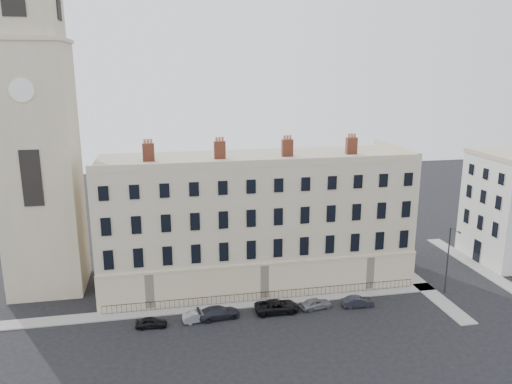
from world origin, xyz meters
TOP-DOWN VIEW (x-y plane):
  - ground at (0.00, 0.00)m, footprint 160.00×160.00m
  - terrace at (-5.97, 11.97)m, footprint 36.22×12.22m
  - church_tower at (-30.00, 14.00)m, footprint 8.00×8.13m
  - pavement_terrace at (-10.00, 5.00)m, footprint 48.00×2.00m
  - pavement_east_return at (13.00, 8.00)m, footprint 2.00×24.00m
  - pavement_adjacent at (23.00, 10.00)m, footprint 2.00×20.00m
  - railings at (-6.00, 5.40)m, footprint 35.00×0.04m
  - car_a at (-18.42, 1.90)m, footprint 3.18×1.45m
  - car_b at (-13.64, 2.19)m, footprint 3.47×1.56m
  - car_c at (-11.61, 2.43)m, footprint 4.56×2.24m
  - car_d at (-5.37, 2.52)m, footprint 4.77×2.22m
  - car_e at (-1.10, 2.49)m, footprint 3.65×1.96m
  - car_f at (3.52, 2.07)m, footprint 3.47×1.28m
  - streetlamp at (14.81, 3.40)m, footprint 0.42×1.68m

SIDE VIEW (x-z plane):
  - ground at x=0.00m, z-range 0.00..0.00m
  - pavement_terrace at x=-10.00m, z-range 0.00..0.12m
  - pavement_east_return at x=13.00m, z-range 0.00..0.12m
  - pavement_adjacent at x=23.00m, z-range 0.00..0.12m
  - car_a at x=-18.42m, z-range 0.00..1.06m
  - railings at x=-6.00m, z-range 0.07..1.03m
  - car_b at x=-13.64m, z-range 0.00..1.11m
  - car_f at x=3.52m, z-range 0.00..1.14m
  - car_e at x=-1.10m, z-range 0.00..1.18m
  - car_c at x=-11.61m, z-range 0.00..1.28m
  - car_d at x=-5.37m, z-range 0.00..1.32m
  - streetlamp at x=14.81m, z-range 0.42..8.23m
  - terrace at x=-5.97m, z-range -1.00..16.00m
  - church_tower at x=-30.00m, z-range -3.34..40.66m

